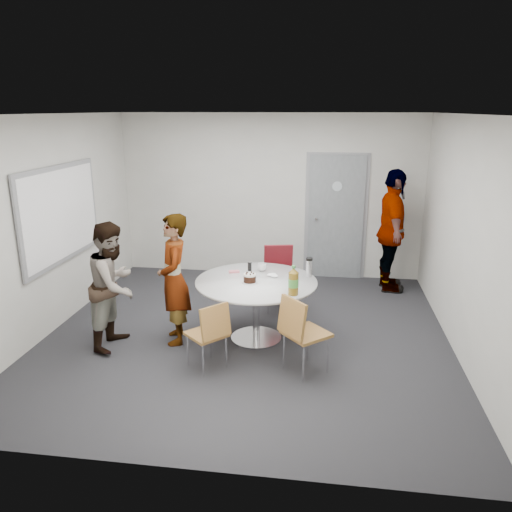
# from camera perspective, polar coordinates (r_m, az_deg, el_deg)

# --- Properties ---
(floor) EXTENTS (5.00, 5.00, 0.00)m
(floor) POSITION_cam_1_polar(r_m,az_deg,el_deg) (6.41, -1.04, -8.98)
(floor) COLOR black
(floor) RESTS_ON ground
(ceiling) EXTENTS (5.00, 5.00, 0.00)m
(ceiling) POSITION_cam_1_polar(r_m,az_deg,el_deg) (5.79, -1.19, 15.92)
(ceiling) COLOR silver
(ceiling) RESTS_ON wall_back
(wall_back) EXTENTS (5.00, 0.00, 5.00)m
(wall_back) POSITION_cam_1_polar(r_m,az_deg,el_deg) (8.39, 1.62, 6.83)
(wall_back) COLOR #B8B6AF
(wall_back) RESTS_ON floor
(wall_left) EXTENTS (0.00, 5.00, 5.00)m
(wall_left) POSITION_cam_1_polar(r_m,az_deg,el_deg) (6.81, -22.40, 3.31)
(wall_left) COLOR #B8B6AF
(wall_left) RESTS_ON floor
(wall_right) EXTENTS (0.00, 5.00, 5.00)m
(wall_right) POSITION_cam_1_polar(r_m,az_deg,el_deg) (6.09, 22.80, 1.82)
(wall_right) COLOR #B8B6AF
(wall_right) RESTS_ON floor
(wall_front) EXTENTS (5.00, 0.00, 5.00)m
(wall_front) POSITION_cam_1_polar(r_m,az_deg,el_deg) (3.63, -7.42, -6.49)
(wall_front) COLOR #B8B6AF
(wall_front) RESTS_ON floor
(door) EXTENTS (1.02, 0.17, 2.12)m
(door) POSITION_cam_1_polar(r_m,az_deg,el_deg) (8.38, 9.10, 4.37)
(door) COLOR slate
(door) RESTS_ON wall_back
(whiteboard) EXTENTS (0.04, 1.90, 1.25)m
(whiteboard) POSITION_cam_1_polar(r_m,az_deg,el_deg) (6.94, -21.39, 4.49)
(whiteboard) COLOR gray
(whiteboard) RESTS_ON wall_left
(table) EXTENTS (1.47, 1.47, 1.11)m
(table) POSITION_cam_1_polar(r_m,az_deg,el_deg) (6.04, 0.35, -3.77)
(table) COLOR silver
(table) RESTS_ON floor
(chair_near_left) EXTENTS (0.55, 0.54, 0.78)m
(chair_near_left) POSITION_cam_1_polar(r_m,az_deg,el_deg) (5.43, -5.24, -8.46)
(chair_near_left) COLOR brown
(chair_near_left) RESTS_ON floor
(chair_near_right) EXTENTS (0.61, 0.61, 0.88)m
(chair_near_right) POSITION_cam_1_polar(r_m,az_deg,el_deg) (5.34, 5.06, -8.19)
(chair_near_right) COLOR brown
(chair_near_right) RESTS_ON floor
(chair_far) EXTENTS (0.51, 0.54, 0.90)m
(chair_far) POSITION_cam_1_polar(r_m,az_deg,el_deg) (7.08, 2.65, -1.68)
(chair_far) COLOR maroon
(chair_far) RESTS_ON floor
(person_main) EXTENTS (0.55, 0.67, 1.59)m
(person_main) POSITION_cam_1_polar(r_m,az_deg,el_deg) (6.05, -9.35, -2.66)
(person_main) COLOR #A5C6EA
(person_main) RESTS_ON floor
(person_left) EXTENTS (0.63, 0.78, 1.52)m
(person_left) POSITION_cam_1_polar(r_m,az_deg,el_deg) (6.12, -15.97, -3.21)
(person_left) COLOR white
(person_left) RESTS_ON floor
(person_right) EXTENTS (0.50, 1.13, 1.90)m
(person_right) POSITION_cam_1_polar(r_m,az_deg,el_deg) (7.94, 15.27, 2.76)
(person_right) COLOR black
(person_right) RESTS_ON floor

